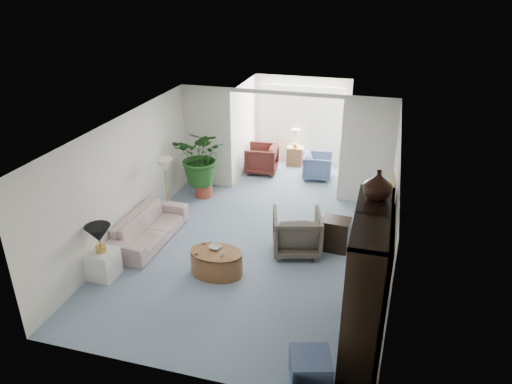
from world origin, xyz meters
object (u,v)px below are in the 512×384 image
(end_table, at_px, (103,264))
(floor_lamp, at_px, (164,165))
(wingback_chair, at_px, (297,232))
(sunroom_chair_maroon, at_px, (262,159))
(framed_picture, at_px, (392,193))
(coffee_cup, at_px, (222,254))
(coffee_table, at_px, (216,263))
(table_lamp, at_px, (98,234))
(side_table_dark, at_px, (335,234))
(entertainment_cabinet, at_px, (366,281))
(coffee_bowl, at_px, (215,247))
(cabinet_urn, at_px, (378,185))
(sofa, at_px, (149,227))
(sunroom_table, at_px, (295,156))
(plant_pot, at_px, (204,190))
(ottoman, at_px, (310,369))
(sunroom_chair_blue, at_px, (318,166))

(end_table, relative_size, floor_lamp, 1.42)
(wingback_chair, bearing_deg, sunroom_chair_maroon, -80.88)
(framed_picture, distance_m, coffee_cup, 3.02)
(coffee_table, height_order, sunroom_chair_maroon, sunroom_chair_maroon)
(end_table, relative_size, table_lamp, 1.16)
(side_table_dark, bearing_deg, entertainment_cabinet, -74.34)
(coffee_table, distance_m, coffee_cup, 0.32)
(table_lamp, height_order, floor_lamp, floor_lamp)
(coffee_cup, bearing_deg, coffee_table, 146.31)
(wingback_chair, xyz_separation_m, entertainment_cabinet, (1.39, -2.16, 0.62))
(coffee_bowl, height_order, cabinet_urn, cabinet_urn)
(sofa, xyz_separation_m, cabinet_urn, (4.29, -1.26, 1.99))
(table_lamp, height_order, sunroom_table, table_lamp)
(sunroom_table, bearing_deg, side_table_dark, -68.33)
(end_table, xyz_separation_m, coffee_bowl, (1.83, 0.72, 0.22))
(coffee_table, relative_size, plant_pot, 2.37)
(table_lamp, bearing_deg, sofa, 81.57)
(cabinet_urn, bearing_deg, coffee_table, 168.39)
(end_table, bearing_deg, side_table_dark, 28.28)
(wingback_chair, bearing_deg, ottoman, 89.02)
(end_table, height_order, floor_lamp, floor_lamp)
(coffee_cup, xyz_separation_m, sunroom_chair_blue, (0.88, 4.89, -0.16))
(coffee_cup, height_order, wingback_chair, wingback_chair)
(sofa, relative_size, sunroom_table, 3.86)
(framed_picture, height_order, coffee_bowl, framed_picture)
(side_table_dark, bearing_deg, table_lamp, -151.72)
(floor_lamp, height_order, sunroom_chair_blue, floor_lamp)
(sunroom_table, bearing_deg, entertainment_cabinet, -70.53)
(entertainment_cabinet, bearing_deg, sunroom_table, 109.47)
(ottoman, height_order, sunroom_chair_blue, sunroom_chair_blue)
(framed_picture, relative_size, floor_lamp, 1.39)
(sunroom_chair_maroon, bearing_deg, end_table, -19.56)
(table_lamp, relative_size, floor_lamp, 1.22)
(end_table, height_order, sunroom_chair_maroon, sunroom_chair_maroon)
(framed_picture, relative_size, sofa, 0.25)
(coffee_table, xyz_separation_m, plant_pot, (-1.40, 2.97, -0.07))
(table_lamp, height_order, coffee_bowl, table_lamp)
(ottoman, bearing_deg, floor_lamp, 135.55)
(coffee_bowl, relative_size, entertainment_cabinet, 0.10)
(end_table, height_order, coffee_bowl, end_table)
(coffee_cup, height_order, sunroom_chair_blue, sunroom_chair_blue)
(coffee_table, height_order, coffee_cup, coffee_cup)
(coffee_table, xyz_separation_m, coffee_cup, (0.15, -0.10, 0.27))
(plant_pot, distance_m, sunroom_chair_blue, 3.05)
(sunroom_chair_maroon, bearing_deg, table_lamp, -19.56)
(wingback_chair, distance_m, side_table_dark, 0.77)
(sofa, bearing_deg, table_lamp, 173.43)
(plant_pot, relative_size, sunroom_chair_maroon, 0.49)
(end_table, bearing_deg, floor_lamp, 86.18)
(sunroom_chair_blue, bearing_deg, floor_lamp, 133.45)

